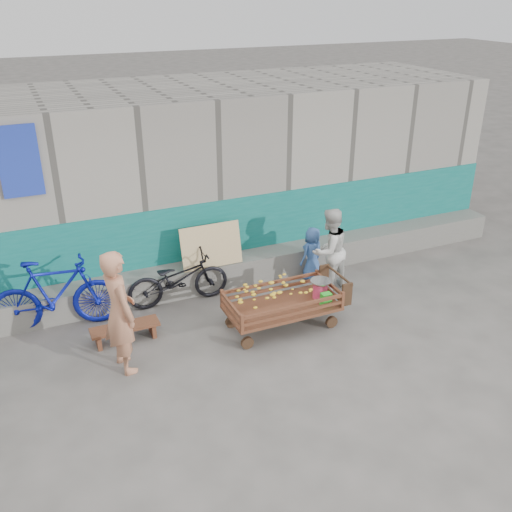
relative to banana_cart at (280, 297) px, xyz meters
name	(u,v)px	position (x,y,z in m)	size (l,w,h in m)	color
ground	(249,368)	(-0.81, -0.73, -0.51)	(80.00, 80.00, 0.00)	#4F4C47
building_wall	(160,177)	(-0.81, 3.32, 0.95)	(12.00, 3.50, 3.00)	gray
banana_cart	(280,297)	(0.00, 0.00, 0.00)	(1.77, 0.81, 0.76)	brown
bench	(125,330)	(-2.14, 0.59, -0.34)	(0.96, 0.29, 0.24)	brown
vendor_man	(120,312)	(-2.28, -0.03, 0.33)	(0.62, 0.40, 1.69)	tan
woman	(329,250)	(1.25, 0.76, 0.19)	(0.69, 0.53, 1.41)	silver
child	(312,254)	(1.19, 1.21, -0.05)	(0.46, 0.30, 0.93)	#385FA3
bicycle_dark	(178,279)	(-1.13, 1.32, -0.09)	(0.56, 1.60, 0.84)	black
bicycle_blue	(56,294)	(-2.95, 1.32, 0.04)	(0.52, 1.84, 1.11)	#0B148D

